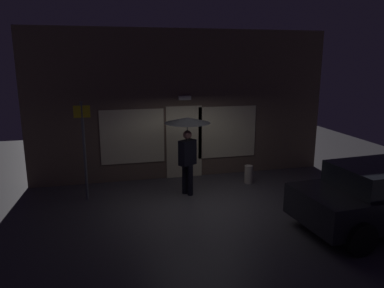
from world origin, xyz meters
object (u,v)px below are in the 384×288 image
object	(u,v)px
person_with_umbrella	(187,135)
sidewalk_bollard	(249,174)
street_sign_post	(84,145)
parked_car	(384,195)

from	to	relation	value
person_with_umbrella	sidewalk_bollard	distance (m)	2.43
person_with_umbrella	sidewalk_bollard	bearing A→B (deg)	-19.58
person_with_umbrella	street_sign_post	xyz separation A→B (m)	(-2.61, 0.25, -0.19)
person_with_umbrella	street_sign_post	world-z (taller)	street_sign_post
parked_car	street_sign_post	world-z (taller)	street_sign_post
parked_car	sidewalk_bollard	world-z (taller)	parked_car
street_sign_post	sidewalk_bollard	xyz separation A→B (m)	(4.56, 0.21, -1.18)
street_sign_post	sidewalk_bollard	bearing A→B (deg)	2.59
person_with_umbrella	parked_car	distance (m)	4.76
parked_car	street_sign_post	bearing A→B (deg)	149.23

